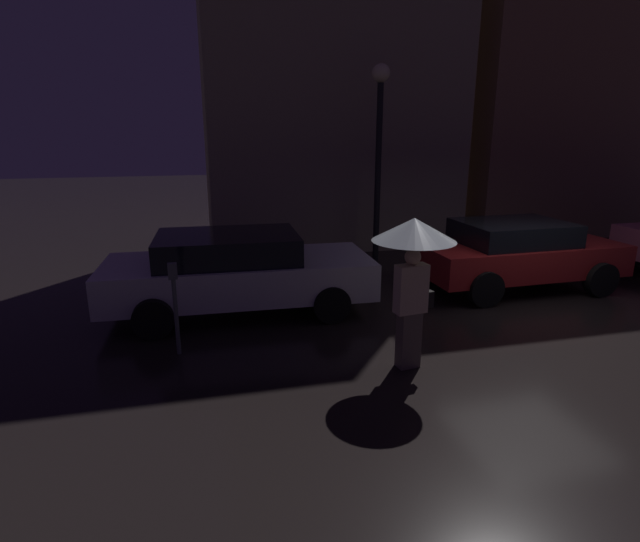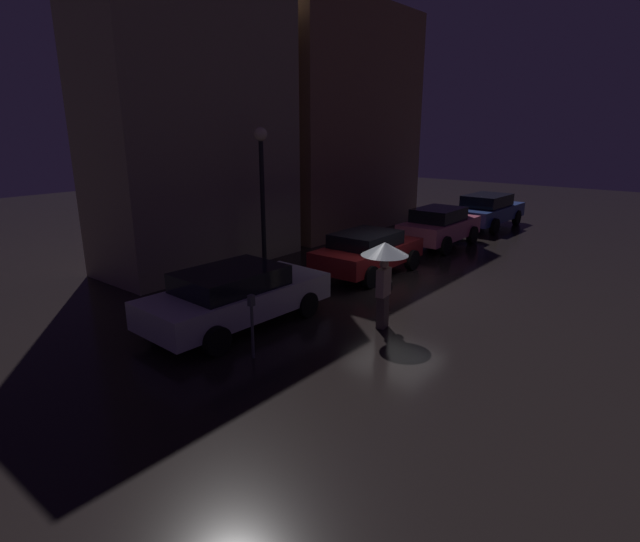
{
  "view_description": "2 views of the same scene",
  "coord_description": "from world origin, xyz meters",
  "px_view_note": "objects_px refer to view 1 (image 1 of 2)",
  "views": [
    {
      "loc": [
        -5.73,
        -7.04,
        3.07
      ],
      "look_at": [
        -4.01,
        -0.1,
        1.05
      ],
      "focal_mm": 28.0,
      "sensor_mm": 36.0,
      "label": 1
    },
    {
      "loc": [
        -12.37,
        -7.05,
        4.45
      ],
      "look_at": [
        -3.61,
        0.08,
        1.21
      ],
      "focal_mm": 28.0,
      "sensor_mm": 36.0,
      "label": 2
    }
  ],
  "objects_px": {
    "parking_meter": "(175,299)",
    "parked_car_red": "(516,252)",
    "parked_car_white": "(237,270)",
    "street_lamp_near": "(379,131)",
    "pedestrian_with_umbrella": "(413,249)"
  },
  "relations": [
    {
      "from": "parked_car_red",
      "to": "parking_meter",
      "type": "height_order",
      "value": "parked_car_red"
    },
    {
      "from": "parked_car_white",
      "to": "parking_meter",
      "type": "bearing_deg",
      "value": -119.67
    },
    {
      "from": "parking_meter",
      "to": "parked_car_white",
      "type": "bearing_deg",
      "value": 58.11
    },
    {
      "from": "parked_car_red",
      "to": "street_lamp_near",
      "type": "relative_size",
      "value": 0.89
    },
    {
      "from": "parking_meter",
      "to": "parked_car_red",
      "type": "bearing_deg",
      "value": 14.01
    },
    {
      "from": "parking_meter",
      "to": "street_lamp_near",
      "type": "relative_size",
      "value": 0.3
    },
    {
      "from": "street_lamp_near",
      "to": "parking_meter",
      "type": "bearing_deg",
      "value": -136.97
    },
    {
      "from": "parking_meter",
      "to": "street_lamp_near",
      "type": "height_order",
      "value": "street_lamp_near"
    },
    {
      "from": "parked_car_white",
      "to": "street_lamp_near",
      "type": "xyz_separation_m",
      "value": [
        3.5,
        2.6,
        2.32
      ]
    },
    {
      "from": "pedestrian_with_umbrella",
      "to": "street_lamp_near",
      "type": "distance_m",
      "value": 5.71
    },
    {
      "from": "parked_car_white",
      "to": "parked_car_red",
      "type": "bearing_deg",
      "value": 2.7
    },
    {
      "from": "parked_car_red",
      "to": "parking_meter",
      "type": "distance_m",
      "value": 6.7
    },
    {
      "from": "parked_car_white",
      "to": "parked_car_red",
      "type": "distance_m",
      "value": 5.52
    },
    {
      "from": "parked_car_white",
      "to": "pedestrian_with_umbrella",
      "type": "bearing_deg",
      "value": -51.19
    },
    {
      "from": "parked_car_white",
      "to": "street_lamp_near",
      "type": "relative_size",
      "value": 1.02
    }
  ]
}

